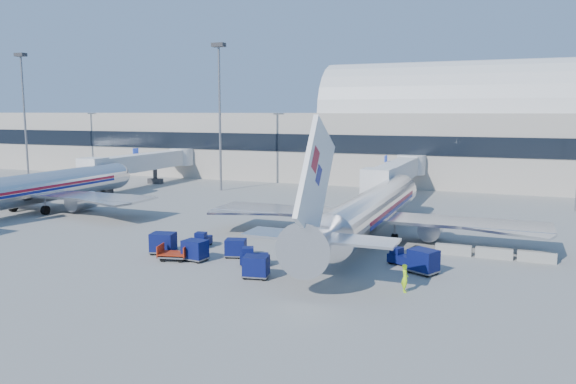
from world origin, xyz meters
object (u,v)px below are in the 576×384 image
at_px(jetbridge_near, 398,172).
at_px(jetbridge_mid, 147,162).
at_px(airliner_mid, 34,188).
at_px(barrier_near, 453,250).
at_px(cart_solo_near, 256,266).
at_px(cart_train_b, 195,250).
at_px(mast_west, 219,95).
at_px(airliner_main, 370,211).
at_px(barrier_mid, 494,253).
at_px(cart_open_red, 174,255).
at_px(cart_train_c, 163,243).
at_px(barrier_far, 537,257).
at_px(tug_lead, 253,257).
at_px(mast_far_west, 23,97).
at_px(ramp_worker, 405,278).
at_px(tug_left, 202,240).
at_px(cart_train_a, 236,248).
at_px(cart_solo_far, 423,261).
at_px(tug_right, 400,257).

height_order(jetbridge_near, jetbridge_mid, same).
xyz_separation_m(airliner_mid, barrier_near, (50.00, -2.51, -2.48)).
height_order(airliner_mid, cart_solo_near, airliner_mid).
distance_m(jetbridge_mid, cart_train_b, 50.84).
bearing_deg(mast_west, airliner_main, -40.36).
bearing_deg(barrier_mid, cart_solo_near, -142.21).
xyz_separation_m(barrier_mid, cart_open_red, (-24.69, -10.55, 0.01)).
bearing_deg(cart_train_c, barrier_far, 4.93).
distance_m(tug_lead, cart_train_c, 8.84).
distance_m(mast_west, cart_train_c, 42.17).
xyz_separation_m(mast_far_west, ramp_worker, (75.92, -39.71, -13.82)).
relative_size(mast_far_west, tug_lead, 8.79).
distance_m(mast_far_west, ramp_worker, 86.78).
height_order(tug_lead, tug_left, tug_lead).
bearing_deg(cart_train_b, airliner_mid, 164.45).
distance_m(mast_west, tug_left, 39.93).
xyz_separation_m(barrier_far, tug_lead, (-21.22, -9.52, 0.23)).
bearing_deg(jetbridge_mid, cart_train_a, -45.99).
relative_size(tug_left, cart_train_a, 1.12).
bearing_deg(cart_solo_far, ramp_worker, -69.27).
height_order(airliner_main, airliner_mid, same).
bearing_deg(cart_train_a, tug_right, -3.38).
xyz_separation_m(barrier_near, cart_solo_far, (-1.57, -6.77, 0.55)).
bearing_deg(ramp_worker, mast_west, 21.23).
bearing_deg(tug_lead, barrier_far, -1.46).
height_order(barrier_mid, cart_train_b, cart_train_b).
relative_size(jetbridge_mid, mast_far_west, 1.22).
xyz_separation_m(mast_west, cart_train_b, (18.30, -38.01, -13.86)).
bearing_deg(ramp_worker, cart_train_b, 63.58).
relative_size(mast_far_west, barrier_mid, 7.53).
distance_m(tug_right, tug_left, 17.97).
bearing_deg(cart_train_a, cart_solo_far, -11.93).
bearing_deg(mast_far_west, cart_solo_near, -31.94).
relative_size(tug_right, cart_solo_far, 0.89).
height_order(mast_far_west, barrier_mid, mast_far_west).
relative_size(cart_train_b, cart_train_c, 0.89).
xyz_separation_m(cart_train_a, cart_open_red, (-4.33, -2.78, -0.38)).
relative_size(airliner_mid, ramp_worker, 19.09).
distance_m(barrier_near, barrier_far, 6.60).
height_order(tug_right, cart_open_red, tug_right).
relative_size(tug_left, cart_train_b, 1.09).
distance_m(mast_far_west, mast_west, 40.00).
distance_m(mast_far_west, barrier_near, 84.11).
bearing_deg(jetbridge_mid, barrier_mid, -27.35).
bearing_deg(cart_solo_near, mast_west, 111.72).
distance_m(airliner_mid, barrier_mid, 53.42).
xyz_separation_m(tug_left, cart_solo_near, (8.71, -7.01, 0.25)).
height_order(cart_train_a, ramp_worker, ramp_worker).
height_order(tug_right, tug_left, tug_left).
height_order(airliner_main, tug_left, airliner_main).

